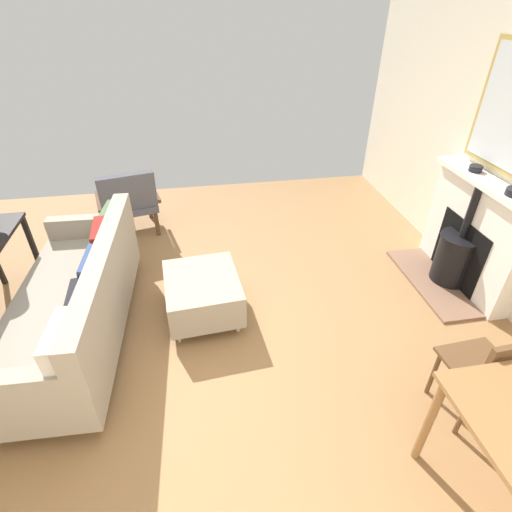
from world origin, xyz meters
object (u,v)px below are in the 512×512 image
object	(u,v)px
mantel_bowl_near	(476,168)
armchair_accent	(128,200)
dining_chair_near_fireplace	(491,370)
fireplace	(468,241)
ottoman	(203,293)
sofa	(78,301)

from	to	relation	value
mantel_bowl_near	armchair_accent	bearing A→B (deg)	-20.80
mantel_bowl_near	dining_chair_near_fireplace	distance (m)	1.93
fireplace	dining_chair_near_fireplace	world-z (taller)	fireplace
armchair_accent	fireplace	bearing A→B (deg)	155.68
fireplace	mantel_bowl_near	world-z (taller)	mantel_bowl_near
armchair_accent	mantel_bowl_near	bearing A→B (deg)	159.20
ottoman	armchair_accent	xyz separation A→B (m)	(0.74, -1.54, 0.20)
armchair_accent	dining_chair_near_fireplace	bearing A→B (deg)	130.42
mantel_bowl_near	dining_chair_near_fireplace	xyz separation A→B (m)	(0.82, 1.64, -0.62)
fireplace	sofa	size ratio (longest dim) A/B	0.63
fireplace	dining_chair_near_fireplace	bearing A→B (deg)	60.47
sofa	mantel_bowl_near	bearing A→B (deg)	-173.62
fireplace	ottoman	bearing A→B (deg)	1.67
ottoman	mantel_bowl_near	bearing A→B (deg)	-173.20
mantel_bowl_near	armchair_accent	xyz separation A→B (m)	(3.27, -1.24, -0.65)
ottoman	dining_chair_near_fireplace	distance (m)	2.19
mantel_bowl_near	sofa	distance (m)	3.61
fireplace	mantel_bowl_near	bearing A→B (deg)	-94.41
fireplace	sofa	bearing A→B (deg)	2.70
ottoman	dining_chair_near_fireplace	xyz separation A→B (m)	(-1.71, 1.34, 0.24)
fireplace	ottoman	size ratio (longest dim) A/B	1.67
sofa	dining_chair_near_fireplace	world-z (taller)	sofa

